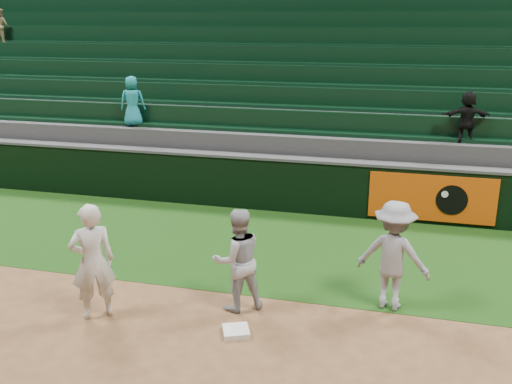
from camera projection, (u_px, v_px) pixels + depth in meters
ground at (225, 323)px, 8.26m from camera, size 70.00×70.00×0.00m
foul_grass at (271, 246)px, 11.04m from camera, size 36.00×4.20×0.01m
first_base at (236, 331)px, 7.97m from camera, size 0.47×0.47×0.08m
first_baseman at (93, 261)px, 8.21m from camera, size 0.76×0.72×1.75m
baserunner at (238, 260)px, 8.47m from camera, size 0.98×0.93×1.59m
base_coach at (393, 256)px, 8.48m from camera, size 1.19×0.82×1.69m
field_wall at (295, 184)px, 12.88m from camera, size 36.00×0.45×1.25m
stadium_seating at (320, 112)px, 16.06m from camera, size 36.00×5.95×4.85m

